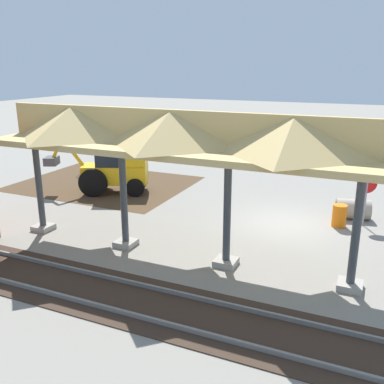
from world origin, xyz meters
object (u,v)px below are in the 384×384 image
at_px(concrete_pipe, 353,209).
at_px(traffic_barrel, 339,216).
at_px(stop_sign, 367,189).
at_px(backhoe, 112,168).

height_order(concrete_pipe, traffic_barrel, traffic_barrel).
bearing_deg(concrete_pipe, traffic_barrel, 70.55).
xyz_separation_m(stop_sign, backhoe, (11.85, 0.17, -0.25)).
relative_size(concrete_pipe, traffic_barrel, 1.68).
distance_m(stop_sign, concrete_pipe, 1.37).
xyz_separation_m(stop_sign, traffic_barrel, (0.88, 0.52, -1.07)).
height_order(backhoe, traffic_barrel, backhoe).
bearing_deg(concrete_pipe, stop_sign, 124.15).
distance_m(backhoe, concrete_pipe, 11.46).
relative_size(stop_sign, traffic_barrel, 2.35).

